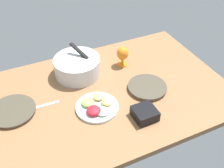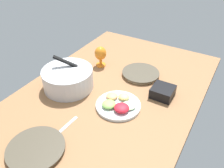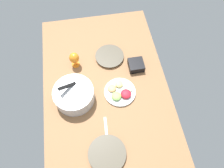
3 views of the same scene
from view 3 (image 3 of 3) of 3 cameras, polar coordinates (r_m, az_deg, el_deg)
name	(u,v)px [view 3 (image 3 of 3)]	position (r cm, az deg, el deg)	size (l,w,h in cm)	color
ground_plane	(105,85)	(183.94, -1.80, -0.23)	(160.00, 104.00, 4.00)	#8C603D
dinner_plate_left	(107,154)	(161.27, -1.30, -18.05)	(27.61, 27.61, 2.26)	beige
dinner_plate_right	(110,56)	(195.75, -0.66, 7.34)	(25.66, 25.66, 2.55)	beige
mixing_bowl	(74,95)	(172.24, -10.06, -2.81)	(31.77, 31.77, 20.47)	silver
fruit_platter	(120,92)	(176.57, 2.23, -2.07)	(26.10, 26.10, 5.52)	silver
hurricane_glass_orange	(74,58)	(187.34, -9.99, 6.70)	(8.52, 8.52, 15.12)	orange
square_bowl_black	(136,65)	(188.98, 6.42, 5.07)	(13.02, 13.02, 6.37)	black
fork_by_left_plate	(106,128)	(166.67, -1.59, -11.69)	(18.00, 1.80, 0.60)	silver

